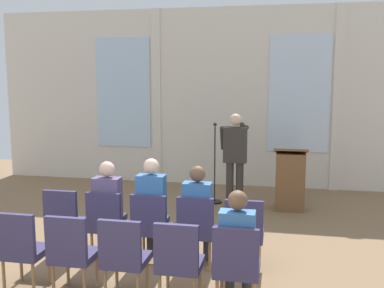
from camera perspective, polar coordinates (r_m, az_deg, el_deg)
rear_partition at (r=10.00m, az=2.22°, el=5.95°), size 9.85×0.14×3.91m
speaker at (r=8.20m, az=5.51°, el=-1.24°), size 0.51×0.69×1.75m
mic_stand at (r=8.65m, az=2.90°, el=-5.32°), size 0.28×0.28×1.55m
lectern at (r=8.33m, az=12.40°, el=-4.50°), size 0.60×0.48×1.16m
chair_r0_c0 at (r=6.27m, az=-15.93°, el=-9.09°), size 0.46×0.44×0.94m
chair_r0_c1 at (r=6.02m, az=-10.79°, el=-9.63°), size 0.46×0.44×0.94m
audience_r0_c1 at (r=6.04m, az=-10.55°, el=-7.62°), size 0.36×0.39×1.32m
chair_r0_c2 at (r=5.83m, az=-5.25°, el=-10.11°), size 0.46×0.44×0.94m
audience_r0_c2 at (r=5.84m, az=-5.07°, el=-7.76°), size 0.36×0.39×1.38m
chair_r0_c3 at (r=5.70m, az=0.61°, el=-10.52°), size 0.46×0.44×0.94m
audience_r0_c3 at (r=5.72m, az=0.77°, el=-8.45°), size 0.36×0.39×1.31m
chair_r0_c4 at (r=5.63m, az=6.71°, el=-10.83°), size 0.46×0.44×0.94m
chair_r1_c0 at (r=5.43m, az=-20.93°, el=-12.07°), size 0.46×0.44×0.94m
chair_r1_c1 at (r=5.15m, az=-15.14°, el=-12.93°), size 0.46×0.44×0.94m
chair_r1_c2 at (r=4.93m, az=-8.71°, el=-13.73°), size 0.46×0.44×0.94m
chair_r1_c3 at (r=4.77m, az=-1.72°, el=-14.41°), size 0.46×0.44×0.94m
chair_r1_c4 at (r=4.68m, az=5.68°, el=-14.90°), size 0.46×0.44×0.94m
audience_r1_c4 at (r=4.69m, az=5.81°, el=-12.51°), size 0.36×0.39×1.28m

